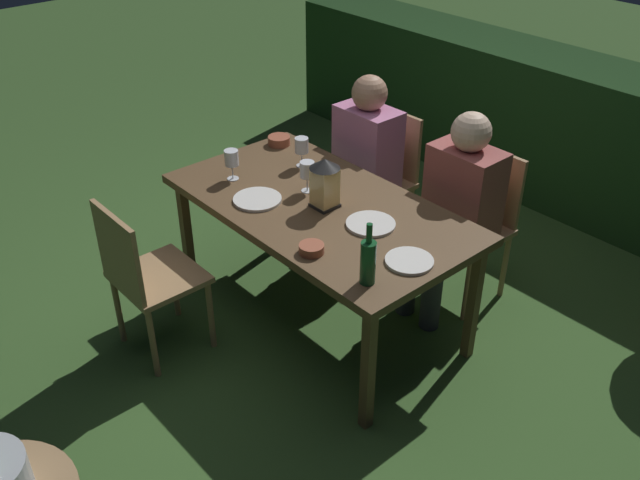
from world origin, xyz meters
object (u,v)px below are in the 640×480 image
person_in_pink (359,160)px  green_bottle_on_table (368,261)px  dining_table (320,213)px  plate_b (257,199)px  lantern_centerpiece (324,181)px  plate_c (409,261)px  chair_side_right_a (381,173)px  wine_glass_a (232,159)px  person_in_rust (455,206)px  wine_glass_c (302,147)px  wine_glass_b (307,171)px  plate_a (371,224)px  bowl_olives (279,140)px  chair_side_right_b (475,218)px  bowl_bread (312,248)px  chair_side_left_a (145,274)px

person_in_pink → green_bottle_on_table: 1.39m
dining_table → plate_b: (-0.24, -0.22, 0.06)m
lantern_centerpiece → plate_c: bearing=-4.5°
chair_side_right_a → plate_b: size_ratio=3.48×
lantern_centerpiece → wine_glass_a: (-0.55, -0.17, -0.03)m
dining_table → person_in_rust: bearing=60.1°
lantern_centerpiece → wine_glass_c: 0.48m
dining_table → person_in_pink: size_ratio=1.42×
wine_glass_b → wine_glass_c: bearing=145.6°
chair_side_right_a → wine_glass_b: 0.90m
wine_glass_b → plate_a: wine_glass_b is taller
plate_c → plate_a: bearing=164.4°
plate_c → bowl_olives: 1.41m
plate_b → person_in_rust: bearing=54.9°
wine_glass_c → plate_c: size_ratio=0.77×
dining_table → plate_c: bearing=-4.4°
wine_glass_c → dining_table: bearing=-28.0°
dining_table → green_bottle_on_table: 0.73m
chair_side_right_b → wine_glass_b: size_ratio=5.15×
dining_table → plate_c: size_ratio=7.46×
chair_side_right_a → wine_glass_b: size_ratio=5.15×
chair_side_right_a → bowl_olives: 0.69m
dining_table → plate_c: 0.67m
chair_side_right_a → bowl_olives: chair_side_right_a is taller
plate_c → dining_table: bearing=175.6°
lantern_centerpiece → wine_glass_c: (-0.43, 0.21, -0.03)m
chair_side_right_b → plate_b: bearing=-119.8°
lantern_centerpiece → bowl_bread: bearing=-49.4°
wine_glass_a → wine_glass_c: (0.12, 0.38, 0.00)m
plate_c → bowl_bread: bearing=-141.6°
plate_b → plate_c: same height
person_in_pink → plate_a: size_ratio=4.76×
chair_side_right_b → green_bottle_on_table: size_ratio=3.00×
chair_side_left_a → lantern_centerpiece: size_ratio=3.28×
wine_glass_c → bowl_bread: 0.89m
green_bottle_on_table → plate_c: 0.27m
plate_b → bowl_bread: size_ratio=2.14×
chair_side_right_b → plate_b: (-0.60, -1.05, 0.25)m
chair_side_left_a → dining_table: bearing=66.2°
bowl_olives → bowl_bread: bowl_olives is taller
green_bottle_on_table → bowl_olives: (-1.35, 0.59, -0.08)m
person_in_pink → person_in_rust: 0.73m
person_in_pink → chair_side_right_b: person_in_pink is taller
chair_side_right_a → bowl_olives: size_ratio=6.60×
wine_glass_b → plate_c: size_ratio=0.77×
chair_side_right_a → chair_side_right_b: same height
bowl_bread → person_in_rust: bearing=86.8°
green_bottle_on_table → bowl_olives: green_bottle_on_table is taller
lantern_centerpiece → green_bottle_on_table: 0.68m
plate_b → bowl_bread: bearing=-10.8°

